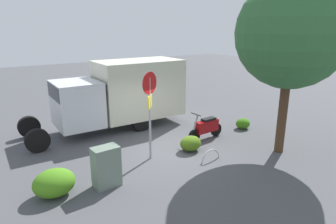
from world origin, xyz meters
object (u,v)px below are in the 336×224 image
object	(u,v)px
motorcycle	(206,127)
stop_sign	(150,102)
box_truck_near	(121,92)
street_tree	(292,34)
bike_rack_hoop	(210,160)
utility_cabinet	(106,167)

from	to	relation	value
motorcycle	stop_sign	xyz separation A→B (m)	(2.91, 0.30, 1.55)
box_truck_near	street_tree	bearing A→B (deg)	122.73
bike_rack_hoop	box_truck_near	bearing A→B (deg)	-80.00
stop_sign	bike_rack_hoop	distance (m)	2.96
stop_sign	utility_cabinet	world-z (taller)	stop_sign
street_tree	utility_cabinet	distance (m)	7.46
motorcycle	street_tree	bearing A→B (deg)	116.52
motorcycle	stop_sign	size ratio (longest dim) A/B	0.58
box_truck_near	stop_sign	size ratio (longest dim) A/B	2.33
utility_cabinet	box_truck_near	bearing A→B (deg)	-121.21
utility_cabinet	bike_rack_hoop	world-z (taller)	utility_cabinet
street_tree	bike_rack_hoop	world-z (taller)	street_tree
utility_cabinet	motorcycle	bearing A→B (deg)	-166.64
street_tree	bike_rack_hoop	xyz separation A→B (m)	(2.66, -0.87, -4.31)
motorcycle	bike_rack_hoop	size ratio (longest dim) A/B	2.13
box_truck_near	bike_rack_hoop	size ratio (longest dim) A/B	8.51
stop_sign	street_tree	bearing A→B (deg)	152.54
box_truck_near	street_tree	world-z (taller)	street_tree
stop_sign	street_tree	world-z (taller)	street_tree
box_truck_near	motorcycle	xyz separation A→B (m)	(-2.17, 3.42, -1.13)
box_truck_near	utility_cabinet	size ratio (longest dim) A/B	5.90
motorcycle	street_tree	distance (m)	4.76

